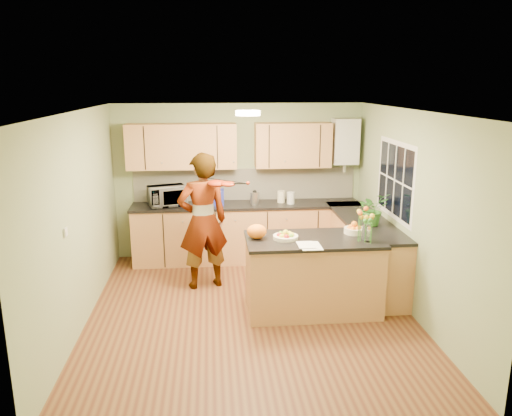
{
  "coord_description": "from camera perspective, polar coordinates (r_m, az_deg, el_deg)",
  "views": [
    {
      "loc": [
        -0.46,
        -5.75,
        2.82
      ],
      "look_at": [
        0.12,
        0.5,
        1.23
      ],
      "focal_mm": 35.0,
      "sensor_mm": 36.0,
      "label": 1
    }
  ],
  "objects": [
    {
      "name": "splashback",
      "position": [
        8.16,
        -1.23,
        2.75
      ],
      "size": [
        3.6,
        0.02,
        0.52
      ],
      "primitive_type": "cube",
      "color": "silver",
      "rests_on": "back_counter"
    },
    {
      "name": "orange_bag",
      "position": [
        6.1,
        0.08,
        -2.7
      ],
      "size": [
        0.3,
        0.27,
        0.18
      ],
      "primitive_type": "ellipsoid",
      "rotation": [
        0.0,
        0.0,
        -0.35
      ],
      "color": "orange",
      "rests_on": "peninsula_island"
    },
    {
      "name": "peninsula_island",
      "position": [
        6.34,
        6.49,
        -7.55
      ],
      "size": [
        1.67,
        0.85,
        0.96
      ],
      "color": "#B47B48",
      "rests_on": "floor"
    },
    {
      "name": "microwave",
      "position": [
        7.9,
        -10.12,
        1.36
      ],
      "size": [
        0.65,
        0.54,
        0.31
      ],
      "primitive_type": "imported",
      "rotation": [
        0.0,
        0.0,
        0.32
      ],
      "color": "silver",
      "rests_on": "back_counter"
    },
    {
      "name": "ceiling",
      "position": [
        5.77,
        -0.7,
        11.02
      ],
      "size": [
        4.0,
        4.5,
        0.02
      ],
      "primitive_type": "cube",
      "color": "silver",
      "rests_on": "wall_back"
    },
    {
      "name": "flower_vase",
      "position": [
        6.09,
        12.57,
        -1.1
      ],
      "size": [
        0.24,
        0.24,
        0.44
      ],
      "rotation": [
        0.0,
        0.0,
        -0.39
      ],
      "color": "silver",
      "rests_on": "peninsula_island"
    },
    {
      "name": "jar_cream",
      "position": [
        8.01,
        2.89,
        1.3
      ],
      "size": [
        0.13,
        0.13,
        0.19
      ],
      "primitive_type": "cylinder",
      "rotation": [
        0.0,
        0.0,
        -0.1
      ],
      "color": "#F1E5C1",
      "rests_on": "back_counter"
    },
    {
      "name": "back_counter",
      "position": [
        8.07,
        -1.06,
        -2.74
      ],
      "size": [
        3.64,
        0.62,
        0.94
      ],
      "color": "#B47B48",
      "rests_on": "floor"
    },
    {
      "name": "wall_right",
      "position": [
        6.45,
        17.35,
        -0.56
      ],
      "size": [
        0.02,
        4.5,
        2.5
      ],
      "primitive_type": "cube",
      "color": "gray",
      "rests_on": "floor"
    },
    {
      "name": "orange_bowl",
      "position": [
        6.44,
        11.16,
        -2.33
      ],
      "size": [
        0.25,
        0.25,
        0.15
      ],
      "color": "#F1E5C1",
      "rests_on": "peninsula_island"
    },
    {
      "name": "potted_plant",
      "position": [
        6.88,
        13.19,
        -0.11
      ],
      "size": [
        0.48,
        0.45,
        0.45
      ],
      "primitive_type": "imported",
      "rotation": [
        0.0,
        0.0,
        0.28
      ],
      "color": "#377A28",
      "rests_on": "right_counter"
    },
    {
      "name": "wall_back",
      "position": [
        8.16,
        -1.94,
        3.1
      ],
      "size": [
        4.0,
        0.02,
        2.5
      ],
      "primitive_type": "cube",
      "color": "gray",
      "rests_on": "floor"
    },
    {
      "name": "right_counter",
      "position": [
        7.33,
        12.21,
        -4.83
      ],
      "size": [
        0.62,
        2.24,
        0.94
      ],
      "color": "#B47B48",
      "rests_on": "floor"
    },
    {
      "name": "fruit_dish",
      "position": [
        6.11,
        3.4,
        -3.16
      ],
      "size": [
        0.31,
        0.31,
        0.11
      ],
      "color": "#F1E5C1",
      "rests_on": "peninsula_island"
    },
    {
      "name": "papers",
      "position": [
        5.88,
        6.25,
        -4.3
      ],
      "size": [
        0.24,
        0.33,
        0.01
      ],
      "primitive_type": "cube",
      "color": "white",
      "rests_on": "peninsula_island"
    },
    {
      "name": "kettle",
      "position": [
        7.89,
        -0.16,
        1.21
      ],
      "size": [
        0.14,
        0.14,
        0.26
      ],
      "rotation": [
        0.0,
        0.0,
        -0.39
      ],
      "color": "#B8B7BC",
      "rests_on": "back_counter"
    },
    {
      "name": "upper_cabinets",
      "position": [
        7.89,
        -3.19,
        7.11
      ],
      "size": [
        3.2,
        0.34,
        0.7
      ],
      "color": "#B47B48",
      "rests_on": "wall_back"
    },
    {
      "name": "blue_box",
      "position": [
        7.87,
        -4.8,
        1.24
      ],
      "size": [
        0.31,
        0.23,
        0.24
      ],
      "primitive_type": "cube",
      "rotation": [
        0.0,
        0.0,
        -0.03
      ],
      "color": "#212897",
      "rests_on": "back_counter"
    },
    {
      "name": "floor",
      "position": [
        6.42,
        -0.63,
        -11.87
      ],
      "size": [
        4.5,
        4.5,
        0.0
      ],
      "primitive_type": "plane",
      "color": "#542918",
      "rests_on": "ground"
    },
    {
      "name": "violinist",
      "position": [
        6.92,
        -6.08,
        -1.51
      ],
      "size": [
        0.8,
        0.63,
        1.91
      ],
      "primitive_type": "imported",
      "rotation": [
        0.0,
        0.0,
        3.42
      ],
      "color": "#E4AD8C",
      "rests_on": "floor"
    },
    {
      "name": "boiler",
      "position": [
        8.18,
        10.16,
        7.5
      ],
      "size": [
        0.4,
        0.3,
        0.86
      ],
      "color": "silver",
      "rests_on": "wall_back"
    },
    {
      "name": "jar_white",
      "position": [
        7.93,
        3.99,
        1.16
      ],
      "size": [
        0.15,
        0.15,
        0.19
      ],
      "primitive_type": "cylinder",
      "rotation": [
        0.0,
        0.0,
        -0.23
      ],
      "color": "silver",
      "rests_on": "back_counter"
    },
    {
      "name": "violin",
      "position": [
        6.57,
        -4.49,
        2.83
      ],
      "size": [
        0.69,
        0.6,
        0.17
      ],
      "primitive_type": null,
      "rotation": [
        0.17,
        0.0,
        -0.61
      ],
      "color": "#561405",
      "rests_on": "violinist"
    },
    {
      "name": "light_switch",
      "position": [
        5.58,
        -20.93,
        -2.58
      ],
      "size": [
        0.02,
        0.09,
        0.09
      ],
      "primitive_type": "cube",
      "color": "silver",
      "rests_on": "wall_left"
    },
    {
      "name": "ceiling_lamp",
      "position": [
        6.07,
        -0.93,
        10.81
      ],
      "size": [
        0.3,
        0.3,
        0.07
      ],
      "color": "#FFEABF",
      "rests_on": "ceiling"
    },
    {
      "name": "window_right",
      "position": [
        6.92,
        15.61,
        3.1
      ],
      "size": [
        0.01,
        1.3,
        1.05
      ],
      "color": "silver",
      "rests_on": "wall_right"
    },
    {
      "name": "wall_front",
      "position": [
        3.86,
        2.07,
        -9.81
      ],
      "size": [
        4.0,
        0.02,
        2.5
      ],
      "primitive_type": "cube",
      "color": "gray",
      "rests_on": "floor"
    },
    {
      "name": "wall_left",
      "position": [
        6.15,
        -19.58,
        -1.43
      ],
      "size": [
        0.02,
        4.5,
        2.5
      ],
      "primitive_type": "cube",
      "color": "gray",
      "rests_on": "floor"
    }
  ]
}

